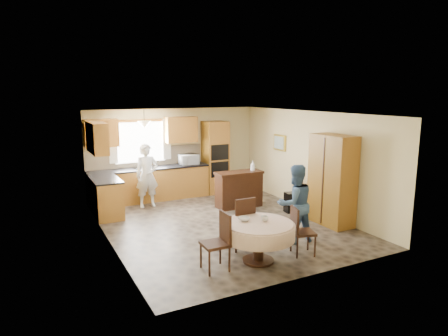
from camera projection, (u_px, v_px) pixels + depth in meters
floor at (221, 224)px, 9.09m from camera, size 5.00×6.00×0.01m
ceiling at (221, 113)px, 8.63m from camera, size 5.00×6.00×0.01m
wall_back at (175, 152)px, 11.48m from camera, size 5.00×0.02×2.50m
wall_front at (307, 203)px, 6.24m from camera, size 5.00×0.02×2.50m
wall_left at (106, 181)px, 7.74m from camera, size 0.02×6.00×2.50m
wall_right at (310, 161)px, 9.98m from camera, size 0.02×6.00×2.50m
window at (140, 142)px, 10.95m from camera, size 1.40×0.03×1.10m
curtain_left at (113, 142)px, 10.57m from camera, size 0.22×0.02×1.15m
curtain_right at (167, 139)px, 11.24m from camera, size 0.22×0.02×1.15m
base_cab_back at (150, 185)px, 10.99m from camera, size 3.30×0.60×0.88m
counter_back at (149, 168)px, 10.91m from camera, size 3.30×0.64×0.04m
base_cab_left at (106, 198)px, 9.60m from camera, size 0.60×1.20×0.88m
counter_left at (105, 179)px, 9.52m from camera, size 0.64×1.20×0.04m
backsplash at (146, 157)px, 11.11m from camera, size 3.30×0.02×0.55m
wall_cab_left at (101, 133)px, 10.30m from camera, size 0.85×0.33×0.72m
wall_cab_right at (181, 130)px, 11.28m from camera, size 0.90×0.33×0.72m
wall_cab_side at (97, 138)px, 9.27m from camera, size 0.33×1.20×0.72m
oven_tower at (215, 157)px, 11.76m from camera, size 0.66×0.62×2.12m
oven_upper at (220, 152)px, 11.45m from camera, size 0.56×0.01×0.45m
oven_lower at (220, 169)px, 11.55m from camera, size 0.56×0.01×0.45m
pendant at (144, 124)px, 10.44m from camera, size 0.36×0.36×0.18m
sideboard at (239, 190)px, 10.37m from camera, size 1.24×0.53×0.88m
space_heater at (292, 202)px, 9.94m from camera, size 0.40×0.31×0.50m
cupboard at (332, 180)px, 8.93m from camera, size 0.53×1.06×2.03m
dining_table at (259, 231)px, 6.96m from camera, size 1.26×1.26×0.72m
chair_left at (219, 239)px, 6.67m from camera, size 0.43×0.43×0.98m
chair_back at (242, 221)px, 7.53m from camera, size 0.44×0.44×1.02m
chair_right at (300, 229)px, 7.29m from camera, size 0.49×0.49×0.90m
framed_picture at (280, 143)px, 11.05m from camera, size 0.06×0.53×0.44m
microwave at (189, 160)px, 11.34m from camera, size 0.53×0.36×0.29m
person_sink at (147, 176)px, 10.31m from camera, size 0.61×0.40×1.66m
person_dining at (295, 204)px, 7.87m from camera, size 0.81×0.66×1.57m
bowl_sideboard at (232, 174)px, 10.19m from camera, size 0.22×0.22×0.05m
bottle_sideboard at (253, 167)px, 10.44m from camera, size 0.15×0.15×0.32m
cup_table at (264, 219)px, 7.00m from camera, size 0.13×0.13×0.10m
bowl_table at (244, 219)px, 7.03m from camera, size 0.26×0.26×0.06m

